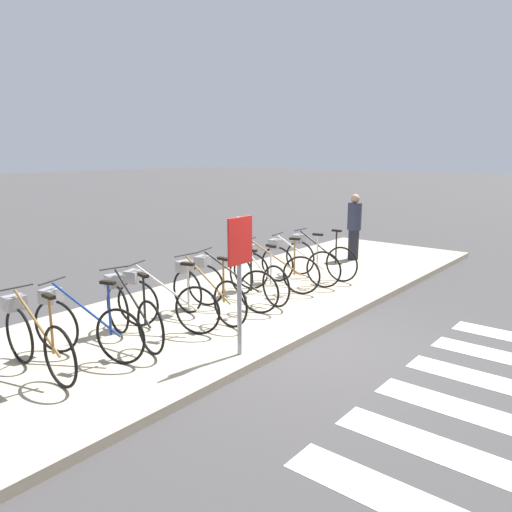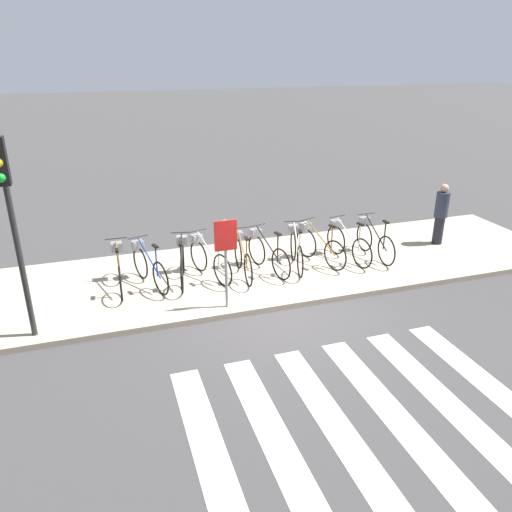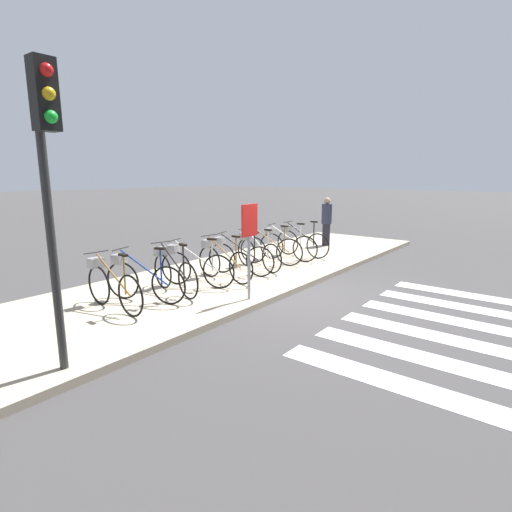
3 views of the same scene
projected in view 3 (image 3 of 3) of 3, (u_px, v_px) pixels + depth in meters
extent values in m
plane|color=#423F3F|center=(292.00, 295.00, 8.33)|extent=(120.00, 120.00, 0.00)
cube|color=#B7A88E|center=(225.00, 278.00, 9.45)|extent=(15.63, 3.75, 0.12)
torus|color=black|center=(130.00, 296.00, 6.65)|extent=(0.06, 0.73, 0.73)
torus|color=black|center=(99.00, 285.00, 7.29)|extent=(0.06, 0.73, 0.73)
cylinder|color=olive|center=(113.00, 274.00, 6.91)|extent=(0.06, 1.02, 0.62)
cylinder|color=olive|center=(124.00, 275.00, 6.68)|extent=(0.03, 0.03, 0.66)
cube|color=black|center=(123.00, 255.00, 6.61)|extent=(0.08, 0.20, 0.04)
cylinder|color=#262626|center=(96.00, 252.00, 7.16)|extent=(0.46, 0.04, 0.02)
cube|color=gray|center=(96.00, 263.00, 7.23)|extent=(0.25, 0.21, 0.18)
torus|color=black|center=(168.00, 285.00, 7.28)|extent=(0.26, 0.71, 0.73)
torus|color=black|center=(123.00, 280.00, 7.62)|extent=(0.26, 0.71, 0.73)
cylinder|color=navy|center=(144.00, 268.00, 7.39)|extent=(0.35, 0.98, 0.62)
cylinder|color=navy|center=(161.00, 267.00, 7.26)|extent=(0.04, 0.04, 0.66)
cube|color=black|center=(160.00, 248.00, 7.19)|extent=(0.13, 0.21, 0.04)
cylinder|color=#262626|center=(121.00, 249.00, 7.49)|extent=(0.44, 0.17, 0.02)
cube|color=gray|center=(119.00, 259.00, 7.55)|extent=(0.29, 0.26, 0.18)
torus|color=black|center=(188.00, 281.00, 7.60)|extent=(0.18, 0.72, 0.73)
torus|color=black|center=(163.00, 271.00, 8.35)|extent=(0.18, 0.72, 0.73)
cylinder|color=black|center=(174.00, 261.00, 7.91)|extent=(0.24, 1.01, 0.62)
cylinder|color=black|center=(184.00, 263.00, 7.63)|extent=(0.04, 0.04, 0.66)
cube|color=black|center=(183.00, 245.00, 7.56)|extent=(0.11, 0.21, 0.04)
cylinder|color=#262626|center=(161.00, 242.00, 8.22)|extent=(0.46, 0.12, 0.02)
cube|color=gray|center=(161.00, 251.00, 8.30)|extent=(0.28, 0.24, 0.18)
torus|color=black|center=(219.00, 272.00, 8.31)|extent=(0.27, 0.70, 0.73)
torus|color=black|center=(176.00, 268.00, 8.63)|extent=(0.27, 0.70, 0.73)
cylinder|color=beige|center=(197.00, 256.00, 8.41)|extent=(0.36, 0.98, 0.62)
cylinder|color=beige|center=(212.00, 256.00, 8.29)|extent=(0.04, 0.04, 0.66)
cube|color=black|center=(212.00, 239.00, 8.22)|extent=(0.13, 0.21, 0.04)
cylinder|color=#262626|center=(175.00, 240.00, 8.51)|extent=(0.44, 0.17, 0.02)
cube|color=gray|center=(173.00, 249.00, 8.57)|extent=(0.29, 0.27, 0.18)
torus|color=black|center=(241.00, 268.00, 8.62)|extent=(0.08, 0.73, 0.73)
torus|color=black|center=(210.00, 262.00, 9.27)|extent=(0.08, 0.73, 0.73)
cylinder|color=olive|center=(224.00, 252.00, 8.89)|extent=(0.10, 1.02, 0.62)
cylinder|color=olive|center=(236.00, 252.00, 8.64)|extent=(0.03, 0.03, 0.66)
cube|color=black|center=(236.00, 236.00, 8.57)|extent=(0.08, 0.20, 0.04)
cylinder|color=#262626|center=(209.00, 235.00, 9.15)|extent=(0.46, 0.05, 0.02)
cube|color=gray|center=(208.00, 244.00, 9.22)|extent=(0.25, 0.22, 0.18)
torus|color=black|center=(260.00, 262.00, 9.27)|extent=(0.21, 0.72, 0.73)
torus|color=black|center=(222.00, 258.00, 9.67)|extent=(0.21, 0.72, 0.73)
cylinder|color=black|center=(240.00, 248.00, 9.41)|extent=(0.28, 1.00, 0.62)
cylinder|color=black|center=(255.00, 247.00, 9.26)|extent=(0.04, 0.04, 0.66)
cube|color=black|center=(255.00, 232.00, 9.19)|extent=(0.12, 0.21, 0.04)
cylinder|color=#262626|center=(221.00, 233.00, 9.55)|extent=(0.45, 0.14, 0.02)
cube|color=gray|center=(220.00, 241.00, 9.61)|extent=(0.28, 0.25, 0.18)
torus|color=black|center=(272.00, 258.00, 9.62)|extent=(0.20, 0.72, 0.73)
torus|color=black|center=(246.00, 252.00, 10.39)|extent=(0.20, 0.72, 0.73)
cylinder|color=beige|center=(259.00, 244.00, 9.94)|extent=(0.26, 1.00, 0.62)
cylinder|color=beige|center=(268.00, 244.00, 9.66)|extent=(0.04, 0.04, 0.66)
cube|color=black|center=(268.00, 230.00, 9.59)|extent=(0.11, 0.21, 0.04)
cylinder|color=#262626|center=(246.00, 229.00, 10.26)|extent=(0.45, 0.13, 0.02)
cube|color=gray|center=(245.00, 236.00, 10.34)|extent=(0.28, 0.25, 0.18)
torus|color=black|center=(289.00, 252.00, 10.38)|extent=(0.26, 0.71, 0.73)
torus|color=black|center=(253.00, 250.00, 10.71)|extent=(0.26, 0.71, 0.73)
cylinder|color=olive|center=(271.00, 240.00, 10.49)|extent=(0.35, 0.98, 0.62)
cylinder|color=olive|center=(284.00, 240.00, 10.36)|extent=(0.04, 0.04, 0.66)
cube|color=black|center=(285.00, 226.00, 10.29)|extent=(0.13, 0.21, 0.04)
cylinder|color=#262626|center=(253.00, 227.00, 10.59)|extent=(0.44, 0.17, 0.02)
cube|color=gray|center=(251.00, 234.00, 10.65)|extent=(0.29, 0.26, 0.18)
torus|color=black|center=(305.00, 249.00, 10.84)|extent=(0.16, 0.72, 0.73)
torus|color=black|center=(272.00, 246.00, 11.30)|extent=(0.16, 0.72, 0.73)
cylinder|color=silver|center=(288.00, 237.00, 11.01)|extent=(0.21, 1.01, 0.62)
cylinder|color=silver|center=(300.00, 237.00, 10.84)|extent=(0.04, 0.04, 0.66)
cube|color=black|center=(301.00, 224.00, 10.77)|extent=(0.10, 0.21, 0.04)
cylinder|color=#262626|center=(272.00, 224.00, 11.17)|extent=(0.46, 0.11, 0.02)
cube|color=gray|center=(270.00, 231.00, 11.24)|extent=(0.27, 0.24, 0.18)
torus|color=black|center=(318.00, 246.00, 11.29)|extent=(0.05, 0.73, 0.73)
torus|color=black|center=(288.00, 242.00, 11.89)|extent=(0.05, 0.73, 0.73)
cylinder|color=black|center=(303.00, 234.00, 11.53)|extent=(0.05, 1.02, 0.62)
cylinder|color=black|center=(314.00, 234.00, 11.31)|extent=(0.03, 0.03, 0.66)
cube|color=black|center=(314.00, 222.00, 11.24)|extent=(0.07, 0.20, 0.04)
cylinder|color=#262626|center=(288.00, 222.00, 11.76)|extent=(0.46, 0.03, 0.02)
cube|color=gray|center=(286.00, 228.00, 11.83)|extent=(0.24, 0.20, 0.18)
cylinder|color=#23232D|center=(326.00, 234.00, 13.43)|extent=(0.26, 0.26, 0.74)
cylinder|color=#2D3347|center=(327.00, 214.00, 13.29)|extent=(0.34, 0.34, 0.66)
sphere|color=tan|center=(327.00, 201.00, 13.20)|extent=(0.21, 0.21, 0.21)
cylinder|color=#2D2D2D|center=(50.00, 225.00, 4.59)|extent=(0.10, 0.10, 3.56)
cube|color=black|center=(44.00, 94.00, 4.20)|extent=(0.24, 0.20, 0.75)
sphere|color=red|center=(46.00, 70.00, 4.10)|extent=(0.14, 0.14, 0.14)
sphere|color=gold|center=(49.00, 94.00, 4.14)|extent=(0.14, 0.14, 0.14)
sphere|color=green|center=(51.00, 117.00, 4.19)|extent=(0.14, 0.14, 0.14)
cylinder|color=#99999E|center=(249.00, 253.00, 7.50)|extent=(0.06, 0.06, 1.82)
cube|color=red|center=(250.00, 220.00, 7.37)|extent=(0.44, 0.03, 0.60)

